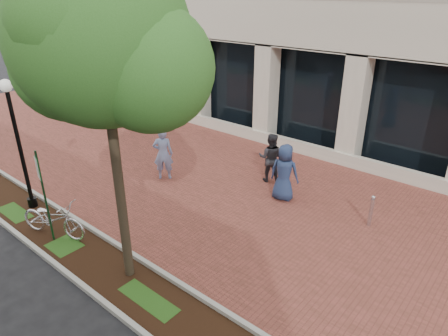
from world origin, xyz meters
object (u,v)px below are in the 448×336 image
Objects in this scene: locked_bicycle at (53,219)px; pedestrian_mid at (271,158)px; pedestrian_right at (284,173)px; street_tree at (105,50)px; parking_sign at (42,186)px; pedestrian_left at (163,154)px; lamppost at (18,139)px; bollard at (371,210)px.

locked_bicycle is 7.27m from pedestrian_mid.
street_tree is at bearing 67.43° from pedestrian_right.
parking_sign reaches higher than pedestrian_left.
street_tree is 3.81× the size of pedestrian_right.
parking_sign is 1.16m from locked_bicycle.
pedestrian_mid is at bearing -52.08° from pedestrian_right.
street_tree is 5.65m from locked_bicycle.
lamppost is (-2.24, 0.54, 0.62)m from parking_sign.
pedestrian_left is at bearing -14.72° from locked_bicycle.
lamppost is 1.96× the size of locked_bicycle.
bollard is at bearing 58.33° from street_tree.
pedestrian_right is at bearing 75.05° from parking_sign.
locked_bicycle is 1.09× the size of pedestrian_right.
street_tree is at bearing 86.88° from pedestrian_left.
pedestrian_left is at bearing 12.86° from pedestrian_mid.
parking_sign is 0.66× the size of lamppost.
pedestrian_left is 1.01× the size of pedestrian_right.
pedestrian_right reaches higher than locked_bicycle.
lamppost is at bearing 179.49° from street_tree.
street_tree reaches higher than lamppost.
locked_bicycle is at bearing -10.00° from lamppost.
lamppost reaches higher than parking_sign.
parking_sign is at bearing -157.85° from locked_bicycle.
pedestrian_left is 1.94× the size of bollard.
parking_sign is 1.40× the size of pedestrian_right.
parking_sign is at bearing -135.40° from bollard.
locked_bicycle is at bearing 52.60° from pedestrian_left.
parking_sign is 7.12m from pedestrian_right.
street_tree is at bearing -103.38° from locked_bicycle.
parking_sign reaches higher than pedestrian_right.
lamppost is 8.17m from pedestrian_right.
street_tree is (5.06, -0.05, 3.03)m from lamppost.
parking_sign is 4.72m from pedestrian_left.
pedestrian_mid is at bearing 85.75° from parking_sign.
lamppost is 2.10× the size of pedestrian_left.
pedestrian_mid is (2.68, 6.75, 0.35)m from locked_bicycle.
lamppost is at bearing 28.93° from pedestrian_right.
pedestrian_left reaches higher than bollard.
lamppost is at bearing -146.22° from bollard.
locked_bicycle is at bearing 147.43° from parking_sign.
pedestrian_right reaches higher than pedestrian_mid.
pedestrian_mid is 0.94× the size of pedestrian_right.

